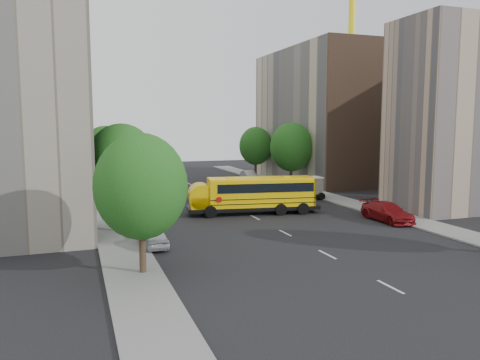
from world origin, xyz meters
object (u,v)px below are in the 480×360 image
school_bus (252,193)px  parked_car_2 (113,179)px  parked_car_1 (134,197)px  parked_car_5 (249,176)px  street_tree_0 (141,187)px  parked_car_3 (387,212)px  tower_crane (364,20)px  street_tree_5 (256,146)px  safari_truck (297,188)px  street_tree_4 (291,147)px  parked_car_0 (154,237)px  street_tree_1 (122,165)px  street_tree_2 (106,153)px

school_bus → parked_car_2: bearing=120.8°
parked_car_1 → parked_car_5: (17.60, 14.25, 0.05)m
street_tree_0 → parked_car_1: bearing=84.4°
parked_car_3 → parked_car_1: bearing=138.5°
tower_crane → street_tree_5: bearing=-174.1°
tower_crane → street_tree_5: tower_crane is taller
street_tree_5 → parked_car_3: street_tree_5 is taller
parked_car_2 → safari_truck: bearing=136.8°
parked_car_1 → parked_car_2: parked_car_2 is taller
street_tree_5 → school_bus: (-10.61, -26.22, -2.88)m
street_tree_4 → parked_car_2: (-20.60, 10.76, -4.39)m
safari_truck → school_bus: bearing=-138.8°
street_tree_5 → parked_car_0: street_tree_5 is taller
tower_crane → parked_car_5: bearing=-166.6°
street_tree_1 → street_tree_5: street_tree_1 is taller
street_tree_2 → parked_car_0: size_ratio=2.04×
tower_crane → street_tree_2: tower_crane is taller
school_bus → parked_car_1: school_bus is taller
parked_car_0 → parked_car_3: (19.20, 1.78, 0.12)m
parked_car_0 → parked_car_2: 33.46m
street_tree_1 → parked_car_3: (20.60, -2.92, -4.19)m
street_tree_1 → parked_car_2: (1.40, 28.76, -4.27)m
street_tree_0 → street_tree_4: size_ratio=0.91×
street_tree_4 → parked_car_0: street_tree_4 is taller
street_tree_0 → parked_car_0: size_ratio=1.97×
street_tree_1 → parked_car_3: 21.22m
parked_car_3 → street_tree_2: bearing=133.3°
tower_crane → parked_car_1: 49.68m
parked_car_5 → safari_truck: bearing=-90.0°
tower_crane → safari_truck: bearing=-135.1°
tower_crane → parked_car_5: (-21.45, -5.13, -23.77)m
parked_car_1 → street_tree_4: bearing=-166.5°
parked_car_0 → parked_car_1: (0.80, 17.33, 0.01)m
tower_crane → street_tree_5: 27.67m
street_tree_0 → safari_truck: bearing=46.3°
parked_car_0 → school_bus: bearing=-141.3°
street_tree_0 → street_tree_1: 10.00m
tower_crane → parked_car_2: size_ratio=7.25×
street_tree_0 → safari_truck: street_tree_0 is taller
street_tree_5 → parked_car_0: 40.56m
tower_crane → street_tree_0: size_ratio=4.82×
street_tree_2 → street_tree_4: street_tree_4 is taller
parked_car_0 → parked_car_5: parked_car_5 is taller
street_tree_4 → parked_car_5: 10.13m
street_tree_0 → street_tree_2: (0.00, 28.00, 0.19)m
street_tree_2 → parked_car_5: 22.08m
street_tree_0 → street_tree_2: bearing=90.0°
parked_car_2 → parked_car_5: 18.50m
tower_crane → parked_car_0: (-39.85, -36.70, -23.83)m
street_tree_2 → parked_car_3: size_ratio=1.47×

